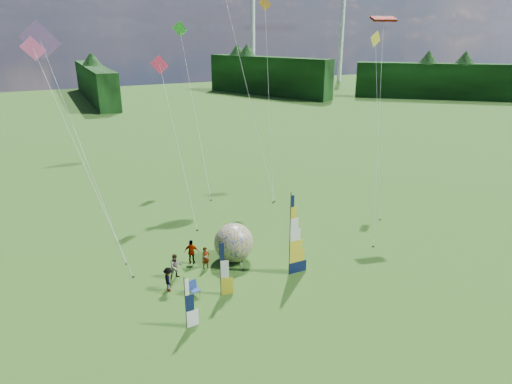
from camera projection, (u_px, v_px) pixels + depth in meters
name	position (u px, v px, depth m)	size (l,w,h in m)	color
ground	(301.00, 299.00, 26.67)	(220.00, 220.00, 0.00)	#254B11
treeline_ring	(303.00, 237.00, 25.31)	(210.00, 210.00, 8.00)	#1D561C
turbine_left	(342.00, 28.00, 130.63)	(8.00, 1.20, 30.00)	silver
turbine_right	(253.00, 28.00, 126.40)	(8.00, 1.20, 30.00)	silver
feather_banner_main	(290.00, 236.00, 28.35)	(1.46, 0.10, 5.42)	#0B1538
side_banner_left	(220.00, 270.00, 26.47)	(0.95, 0.10, 3.40)	gold
side_banner_far	(185.00, 304.00, 23.54)	(0.88, 0.10, 2.95)	white
bol_inflatable	(234.00, 243.00, 30.65)	(2.66, 2.66, 2.66)	navy
spectator_a	(206.00, 258.00, 29.81)	(0.55, 0.36, 1.50)	#66594C
spectator_b	(176.00, 266.00, 28.62)	(0.80, 0.39, 1.65)	#66594C
spectator_c	(168.00, 279.00, 27.24)	(0.99, 0.37, 1.53)	#66594C
spectator_d	(192.00, 252.00, 30.39)	(1.00, 0.41, 1.71)	#66594C
camp_chair	(195.00, 289.00, 26.74)	(0.57, 0.57, 0.98)	navy
kite_whale	(245.00, 73.00, 42.08)	(4.21, 13.83, 22.04)	black
kite_rainbow_delta	(82.00, 138.00, 29.86)	(7.25, 10.54, 16.26)	#E4402E
kite_parafoil	(380.00, 115.00, 34.14)	(9.22, 11.24, 17.58)	red
small_kite_red	(177.00, 137.00, 36.53)	(2.88, 10.29, 13.40)	#E52A56
small_kite_orange	(269.00, 96.00, 41.51)	(4.59, 8.88, 18.10)	orange
small_kite_yellow	(378.00, 119.00, 38.81)	(6.33, 9.60, 15.22)	yellow
small_kite_pink	(84.00, 158.00, 27.73)	(6.03, 7.22, 14.96)	#FF52A6
small_kite_green	(194.00, 104.00, 43.63)	(3.60, 12.85, 16.14)	green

